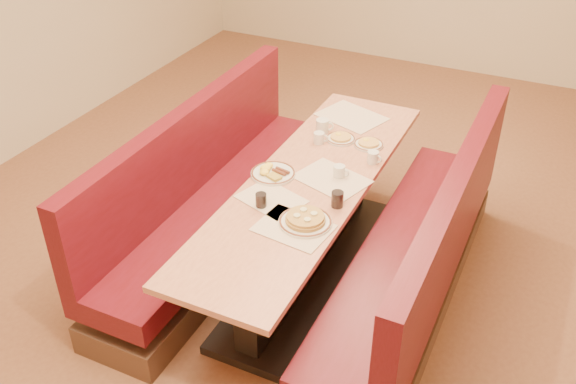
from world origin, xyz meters
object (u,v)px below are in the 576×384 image
at_px(diner_table, 309,229).
at_px(coffee_mug_d, 323,126).
at_px(soda_tumbler_near, 261,200).
at_px(booth_right, 418,261).
at_px(coffee_mug_c, 373,157).
at_px(coffee_mug_a, 340,171).
at_px(soda_tumbler_mid, 337,199).
at_px(coffee_mug_b, 319,138).
at_px(booth_left, 212,203).
at_px(pancake_plate, 305,220).
at_px(eggs_plate, 272,173).

xyz_separation_m(diner_table, coffee_mug_d, (-0.17, 0.62, 0.43)).
relative_size(coffee_mug_d, soda_tumbler_near, 1.40).
relative_size(booth_right, coffee_mug_c, 23.84).
xyz_separation_m(coffee_mug_d, soda_tumbler_near, (0.03, -1.00, -0.01)).
distance_m(coffee_mug_a, soda_tumbler_mid, 0.32).
bearing_deg(coffee_mug_d, coffee_mug_b, -94.19).
bearing_deg(booth_left, soda_tumbler_near, -32.93).
distance_m(diner_table, coffee_mug_d, 0.77).
bearing_deg(coffee_mug_b, pancake_plate, -85.21).
relative_size(coffee_mug_b, soda_tumbler_mid, 1.05).
xyz_separation_m(booth_right, pancake_plate, (-0.57, -0.43, 0.41)).
bearing_deg(coffee_mug_a, pancake_plate, -87.12).
bearing_deg(pancake_plate, coffee_mug_c, 81.32).
height_order(eggs_plate, coffee_mug_a, coffee_mug_a).
height_order(booth_left, coffee_mug_c, booth_left).
bearing_deg(pancake_plate, soda_tumbler_near, 171.84).
height_order(coffee_mug_b, soda_tumbler_mid, soda_tumbler_mid).
bearing_deg(booth_left, eggs_plate, -4.97).
xyz_separation_m(pancake_plate, soda_tumbler_mid, (0.10, 0.24, 0.03)).
xyz_separation_m(pancake_plate, soda_tumbler_near, (-0.30, 0.04, 0.02)).
relative_size(coffee_mug_b, soda_tumbler_near, 1.15).
relative_size(pancake_plate, eggs_plate, 1.07).
distance_m(booth_left, soda_tumbler_near, 0.83).
height_order(soda_tumbler_near, soda_tumbler_mid, soda_tumbler_mid).
height_order(pancake_plate, coffee_mug_c, coffee_mug_c).
relative_size(booth_right, soda_tumbler_mid, 25.53).
relative_size(coffee_mug_b, coffee_mug_d, 0.83).
bearing_deg(coffee_mug_c, soda_tumbler_near, -104.36).
height_order(booth_left, soda_tumbler_near, booth_left).
height_order(diner_table, eggs_plate, eggs_plate).
bearing_deg(coffee_mug_b, coffee_mug_c, -25.98).
bearing_deg(coffee_mug_b, diner_table, -87.42).
bearing_deg(coffee_mug_c, coffee_mug_a, -102.37).
bearing_deg(eggs_plate, soda_tumbler_near, -74.08).
xyz_separation_m(coffee_mug_b, coffee_mug_d, (-0.04, 0.16, 0.01)).
xyz_separation_m(booth_right, eggs_plate, (-0.97, -0.04, 0.41)).
xyz_separation_m(coffee_mug_a, soda_tumbler_near, (-0.29, -0.50, 0.00)).
xyz_separation_m(eggs_plate, coffee_mug_c, (0.52, 0.41, 0.02)).
bearing_deg(coffee_mug_d, coffee_mug_a, -75.73).
relative_size(pancake_plate, coffee_mug_a, 2.90).
relative_size(eggs_plate, soda_tumbler_near, 3.15).
height_order(booth_right, pancake_plate, booth_right).
distance_m(diner_table, soda_tumbler_near, 0.59).
relative_size(coffee_mug_c, coffee_mug_d, 0.84).
relative_size(booth_left, coffee_mug_b, 24.32).
relative_size(eggs_plate, coffee_mug_d, 2.26).
bearing_deg(pancake_plate, soda_tumbler_mid, 67.93).
bearing_deg(eggs_plate, coffee_mug_c, 38.56).
relative_size(pancake_plate, soda_tumbler_mid, 3.08).
distance_m(coffee_mug_a, soda_tumbler_near, 0.58).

